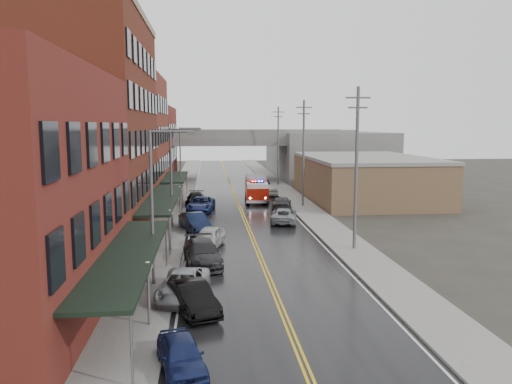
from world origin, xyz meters
TOP-DOWN VIEW (x-y plane):
  - ground at (0.00, 0.00)m, footprint 220.00×220.00m
  - road at (0.00, 30.00)m, footprint 11.00×160.00m
  - sidewalk_left at (-7.30, 30.00)m, footprint 3.00×160.00m
  - sidewalk_right at (7.30, 30.00)m, footprint 3.00×160.00m
  - curb_left at (-5.65, 30.00)m, footprint 0.30×160.00m
  - curb_right at (5.65, 30.00)m, footprint 0.30×160.00m
  - brick_building_a at (-13.30, 4.00)m, footprint 9.00×18.00m
  - brick_building_b at (-13.30, 23.00)m, footprint 9.00×20.00m
  - brick_building_c at (-13.30, 40.50)m, footprint 9.00×15.00m
  - brick_building_far at (-13.30, 58.00)m, footprint 9.00×20.00m
  - tan_building at (16.00, 40.00)m, footprint 14.00×22.00m
  - right_far_block at (18.00, 70.00)m, footprint 18.00×30.00m
  - awning_0 at (-7.49, 4.00)m, footprint 2.60×16.00m
  - awning_1 at (-7.49, 23.00)m, footprint 2.60×18.00m
  - awning_2 at (-7.49, 40.50)m, footprint 2.60×13.00m
  - globe_lamp_0 at (-6.40, 2.00)m, footprint 0.44×0.44m
  - globe_lamp_1 at (-6.40, 16.00)m, footprint 0.44×0.44m
  - globe_lamp_2 at (-6.40, 30.00)m, footprint 0.44×0.44m
  - street_lamp_0 at (-6.55, 8.00)m, footprint 2.64×0.22m
  - street_lamp_1 at (-6.55, 24.00)m, footprint 2.64×0.22m
  - street_lamp_2 at (-6.55, 40.00)m, footprint 2.64×0.22m
  - utility_pole_0 at (7.20, 15.00)m, footprint 1.80×0.24m
  - utility_pole_1 at (7.20, 35.00)m, footprint 1.80×0.24m
  - utility_pole_2 at (7.20, 55.00)m, footprint 1.80×0.24m
  - overpass at (0.00, 62.00)m, footprint 40.00×10.00m
  - fire_truck at (2.31, 39.67)m, footprint 3.61×8.24m
  - parked_car_left_0 at (-4.72, -2.37)m, footprint 2.37×4.14m
  - parked_car_left_1 at (-4.44, 3.72)m, footprint 2.99×4.77m
  - parked_car_left_2 at (-5.00, 5.80)m, footprint 3.06×5.47m
  - parked_car_left_3 at (-4.03, 12.11)m, footprint 2.92×5.82m
  - parked_car_left_4 at (-3.60, 16.80)m, footprint 3.04×4.92m
  - parked_car_left_5 at (-4.76, 22.80)m, footprint 3.15×5.16m
  - parked_car_left_6 at (-4.33, 32.94)m, footprint 3.32×5.96m
  - parked_car_left_7 at (-5.00, 37.06)m, footprint 2.28×5.24m
  - parked_car_right_0 at (3.60, 25.92)m, footprint 3.26×5.45m
  - parked_car_right_1 at (4.35, 32.39)m, footprint 2.86×5.50m
  - parked_car_right_2 at (4.55, 44.66)m, footprint 2.03×4.68m
  - parked_car_right_3 at (4.44, 52.20)m, footprint 1.98×4.29m

SIDE VIEW (x-z plane):
  - ground at x=0.00m, z-range 0.00..0.00m
  - road at x=0.00m, z-range 0.00..0.02m
  - sidewalk_left at x=-7.30m, z-range 0.00..0.15m
  - sidewalk_right at x=7.30m, z-range 0.00..0.15m
  - curb_left at x=-5.65m, z-range 0.00..0.15m
  - curb_right at x=5.65m, z-range 0.00..0.15m
  - parked_car_left_0 at x=-4.72m, z-range 0.00..1.33m
  - parked_car_right_3 at x=4.44m, z-range 0.00..1.36m
  - parked_car_right_0 at x=3.60m, z-range 0.00..1.42m
  - parked_car_left_2 at x=-5.00m, z-range 0.00..1.45m
  - parked_car_left_1 at x=-4.44m, z-range 0.00..1.48m
  - parked_car_left_7 at x=-5.00m, z-range 0.00..1.50m
  - parked_car_right_1 at x=4.35m, z-range 0.00..1.52m
  - parked_car_left_4 at x=-3.60m, z-range 0.00..1.56m
  - parked_car_right_2 at x=4.55m, z-range 0.00..1.57m
  - parked_car_left_6 at x=-4.33m, z-range 0.00..1.58m
  - parked_car_left_5 at x=-4.76m, z-range 0.00..1.60m
  - parked_car_left_3 at x=-4.03m, z-range 0.00..1.62m
  - fire_truck at x=2.31m, z-range 0.12..3.08m
  - globe_lamp_0 at x=-6.40m, z-range 0.75..3.87m
  - globe_lamp_1 at x=-6.40m, z-range 0.75..3.87m
  - globe_lamp_2 at x=-6.40m, z-range 0.75..3.87m
  - tan_building at x=16.00m, z-range 0.00..5.00m
  - awning_2 at x=-7.49m, z-range 1.44..4.53m
  - awning_0 at x=-7.49m, z-range 1.44..4.53m
  - awning_1 at x=-7.49m, z-range 1.44..4.53m
  - right_far_block at x=18.00m, z-range 0.00..8.00m
  - street_lamp_0 at x=-6.55m, z-range 0.69..9.69m
  - street_lamp_1 at x=-6.55m, z-range 0.69..9.69m
  - street_lamp_2 at x=-6.55m, z-range 0.69..9.69m
  - overpass at x=0.00m, z-range 2.24..9.74m
  - brick_building_a at x=-13.30m, z-range 0.00..12.00m
  - brick_building_far at x=-13.30m, z-range 0.00..12.00m
  - utility_pole_0 at x=7.20m, z-range 0.31..12.31m
  - utility_pole_1 at x=7.20m, z-range 0.31..12.31m
  - utility_pole_2 at x=7.20m, z-range 0.31..12.31m
  - brick_building_c at x=-13.30m, z-range 0.00..15.00m
  - brick_building_b at x=-13.30m, z-range 0.00..18.00m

